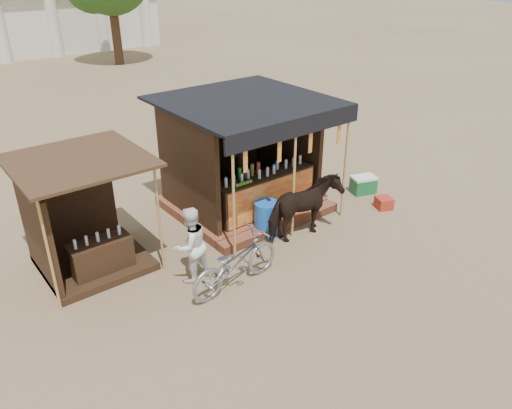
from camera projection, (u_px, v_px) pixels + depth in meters
The scene contains 9 objects.
ground at pixel (306, 284), 9.74m from camera, with size 120.00×120.00×0.00m, color #846B4C.
main_stall at pixel (244, 170), 12.18m from camera, with size 3.60×3.61×2.78m.
secondary_stall at pixel (80, 231), 9.90m from camera, with size 2.40×2.40×2.38m.
cow at pixel (304, 209), 11.01m from camera, with size 0.78×1.71×1.45m, color black.
motorbike at pixel (235, 262), 9.45m from camera, with size 0.71×2.04×1.07m, color gray.
bystander at pixel (191, 245), 9.55m from camera, with size 0.76×0.59×1.56m, color white.
blue_barrel at pixel (266, 218), 11.30m from camera, with size 0.56×0.56×0.79m, color blue.
red_crate at pixel (384, 203), 12.54m from camera, with size 0.37×0.38×0.29m, color #A3291B.
cooler at pixel (363, 184), 13.32m from camera, with size 0.75×0.62×0.46m.
Camera 1 is at (-5.67, -5.68, 5.82)m, focal length 35.00 mm.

